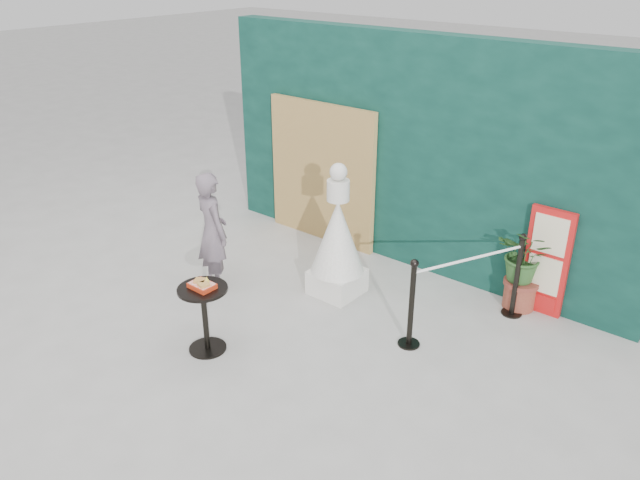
{
  "coord_description": "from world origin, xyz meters",
  "views": [
    {
      "loc": [
        3.91,
        -3.56,
        3.9
      ],
      "look_at": [
        0.0,
        1.2,
        1.0
      ],
      "focal_mm": 35.0,
      "sensor_mm": 36.0,
      "label": 1
    }
  ],
  "objects": [
    {
      "name": "woman",
      "position": [
        -1.49,
        0.95,
        0.76
      ],
      "size": [
        0.64,
        0.51,
        1.52
      ],
      "primitive_type": "imported",
      "rotation": [
        0.0,
        0.0,
        2.84
      ],
      "color": "#695A62",
      "rests_on": "ground"
    },
    {
      "name": "planter",
      "position": [
        1.68,
        2.89,
        0.6
      ],
      "size": [
        0.61,
        0.53,
        1.04
      ],
      "color": "brown",
      "rests_on": "ground"
    },
    {
      "name": "menu_board",
      "position": [
        1.9,
        2.95,
        0.65
      ],
      "size": [
        0.5,
        0.07,
        1.3
      ],
      "color": "red",
      "rests_on": "ground"
    },
    {
      "name": "back_wall",
      "position": [
        0.0,
        3.15,
        1.5
      ],
      "size": [
        6.0,
        0.3,
        3.0
      ],
      "primitive_type": "cube",
      "color": "black",
      "rests_on": "ground"
    },
    {
      "name": "statue",
      "position": [
        -0.22,
        1.8,
        0.69
      ],
      "size": [
        0.66,
        0.66,
        1.68
      ],
      "color": "white",
      "rests_on": "ground"
    },
    {
      "name": "stanchion_barrier",
      "position": [
        1.38,
        2.05,
        0.49
      ],
      "size": [
        0.84,
        1.54,
        1.03
      ],
      "color": "black",
      "rests_on": "ground"
    },
    {
      "name": "food_basket",
      "position": [
        -0.54,
        -0.04,
        0.79
      ],
      "size": [
        0.26,
        0.19,
        0.11
      ],
      "color": "red",
      "rests_on": "cafe_table"
    },
    {
      "name": "ground",
      "position": [
        0.0,
        0.0,
        0.0
      ],
      "size": [
        60.0,
        60.0,
        0.0
      ],
      "primitive_type": "plane",
      "color": "#ADAAA5",
      "rests_on": "ground"
    },
    {
      "name": "cafe_table",
      "position": [
        -0.54,
        -0.04,
        0.5
      ],
      "size": [
        0.52,
        0.52,
        0.75
      ],
      "color": "black",
      "rests_on": "ground"
    },
    {
      "name": "bamboo_fence",
      "position": [
        -1.4,
        2.94,
        1.0
      ],
      "size": [
        1.8,
        0.08,
        2.0
      ],
      "primitive_type": "cube",
      "color": "tan",
      "rests_on": "ground"
    }
  ]
}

